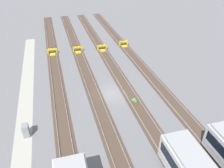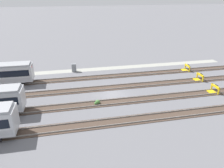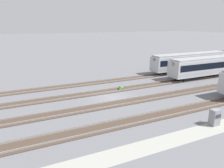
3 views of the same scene
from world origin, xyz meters
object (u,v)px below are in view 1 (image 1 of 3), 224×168
at_px(electrical_cabinet, 26,130).
at_px(weed_clump, 134,100).
at_px(bumper_stop_near_inner_track, 78,50).
at_px(bumper_stop_nearest_track, 52,52).
at_px(bumper_stop_middle_track, 102,48).
at_px(bumper_stop_far_inner_track, 124,44).

relative_size(electrical_cabinet, weed_clump, 1.74).
bearing_deg(electrical_cabinet, bumper_stop_near_inner_track, 157.05).
xyz_separation_m(bumper_stop_nearest_track, weed_clump, (19.65, 10.17, -0.27)).
bearing_deg(electrical_cabinet, bumper_stop_nearest_track, 169.46).
bearing_deg(bumper_stop_nearest_track, bumper_stop_near_inner_track, 85.86).
height_order(bumper_stop_near_inner_track, electrical_cabinet, electrical_cabinet).
distance_m(bumper_stop_near_inner_track, bumper_stop_middle_track, 5.13).
bearing_deg(weed_clump, electrical_cabinet, -79.74).
bearing_deg(bumper_stop_nearest_track, electrical_cabinet, -10.54).
distance_m(bumper_stop_near_inner_track, weed_clump, 19.93).
distance_m(bumper_stop_nearest_track, electrical_cabinet, 22.62).
bearing_deg(weed_clump, bumper_stop_nearest_track, -152.64).
height_order(bumper_stop_middle_track, weed_clump, bumper_stop_middle_track).
xyz_separation_m(bumper_stop_far_inner_track, electrical_cabinet, (22.26, -19.47, 0.29)).
xyz_separation_m(bumper_stop_middle_track, electrical_cabinet, (21.30, -14.36, 0.29)).
bearing_deg(weed_clump, bumper_stop_near_inner_track, -165.33).
bearing_deg(bumper_stop_far_inner_track, bumper_stop_nearest_track, -89.92).
bearing_deg(electrical_cabinet, bumper_stop_middle_track, 146.02).
xyz_separation_m(bumper_stop_middle_track, bumper_stop_far_inner_track, (-0.95, 5.11, 0.00)).
distance_m(bumper_stop_nearest_track, bumper_stop_far_inner_track, 15.33).
distance_m(bumper_stop_far_inner_track, weed_clump, 20.34).
xyz_separation_m(bumper_stop_near_inner_track, bumper_stop_middle_track, (0.56, 5.10, 0.00)).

